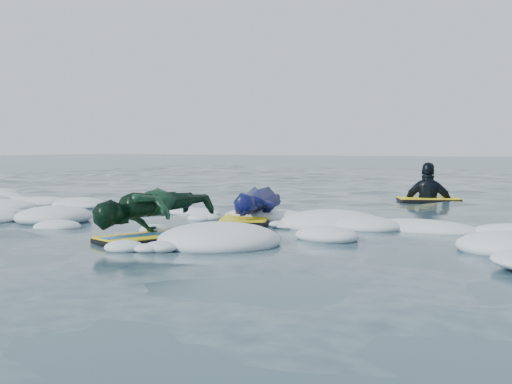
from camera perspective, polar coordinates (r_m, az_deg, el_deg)
ground at (r=7.32m, az=-9.24°, el=-3.39°), size 120.00×120.00×0.00m
foam_band at (r=8.12m, az=-4.45°, el=-2.62°), size 12.00×3.10×0.30m
prone_woman_unit at (r=8.13m, az=-0.03°, el=-1.12°), size 1.09×1.68×0.41m
prone_child_unit at (r=6.56m, az=-9.09°, el=-1.94°), size 0.93×1.42×0.51m
waiting_rider_unit at (r=11.31m, az=15.07°, el=-1.26°), size 1.16×0.97×1.53m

